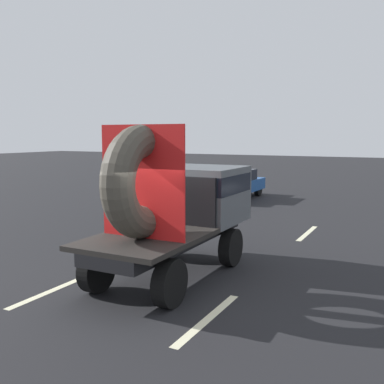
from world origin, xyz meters
name	(u,v)px	position (x,y,z in m)	size (l,w,h in m)	color
ground_plane	(137,287)	(0.00, 0.00, 0.00)	(120.00, 120.00, 0.00)	black
flatbed_truck	(180,201)	(0.28, 1.32, 1.66)	(2.02, 4.73, 3.35)	black
distant_sedan	(233,183)	(-3.13, 12.99, 0.77)	(1.88, 4.39, 1.43)	black
lane_dash_left_near	(51,291)	(-1.42, -1.00, 0.00)	(2.21, 0.16, 0.01)	beige
lane_dash_left_far	(212,223)	(-1.42, 6.73, 0.00)	(2.72, 0.16, 0.01)	beige
lane_dash_right_near	(208,319)	(1.99, -0.76, 0.00)	(2.42, 0.16, 0.01)	beige
lane_dash_right_far	(307,233)	(1.99, 6.72, 0.00)	(2.38, 0.16, 0.01)	beige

